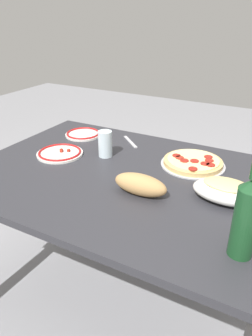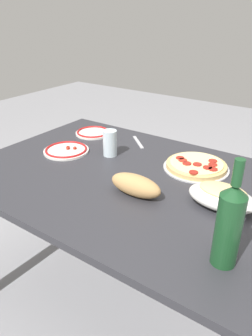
{
  "view_description": "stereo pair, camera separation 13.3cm",
  "coord_description": "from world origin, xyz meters",
  "px_view_note": "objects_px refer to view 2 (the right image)",
  "views": [
    {
      "loc": [
        -0.57,
        1.05,
        1.35
      ],
      "look_at": [
        0.0,
        0.0,
        0.75
      ],
      "focal_mm": 34.04,
      "sensor_mm": 36.0,
      "label": 1
    },
    {
      "loc": [
        -0.68,
        0.98,
        1.35
      ],
      "look_at": [
        0.0,
        0.0,
        0.75
      ],
      "focal_mm": 34.04,
      "sensor_mm": 36.0,
      "label": 2
    }
  ],
  "objects_px": {
    "pepperoni_pizza": "(196,166)",
    "water_glass": "(110,143)",
    "dining_table": "(126,197)",
    "side_plate_far": "(93,132)",
    "side_plate_near": "(66,150)",
    "baked_pasta_dish": "(222,196)",
    "wine_bottle": "(229,224)",
    "bread_loaf": "(136,185)"
  },
  "relations": [
    {
      "from": "side_plate_far",
      "to": "wine_bottle",
      "type": "bearing_deg",
      "value": 148.88
    },
    {
      "from": "dining_table",
      "to": "bread_loaf",
      "type": "relative_size",
      "value": 6.4
    },
    {
      "from": "side_plate_far",
      "to": "side_plate_near",
      "type": "bearing_deg",
      "value": 101.3
    },
    {
      "from": "dining_table",
      "to": "bread_loaf",
      "type": "xyz_separation_m",
      "value": [
        -0.12,
        0.11,
        0.15
      ]
    },
    {
      "from": "wine_bottle",
      "to": "side_plate_far",
      "type": "bearing_deg",
      "value": -31.12
    },
    {
      "from": "pepperoni_pizza",
      "to": "water_glass",
      "type": "distance_m",
      "value": 0.41
    },
    {
      "from": "pepperoni_pizza",
      "to": "wine_bottle",
      "type": "relative_size",
      "value": 0.91
    },
    {
      "from": "side_plate_near",
      "to": "side_plate_far",
      "type": "bearing_deg",
      "value": -78.7
    },
    {
      "from": "baked_pasta_dish",
      "to": "bread_loaf",
      "type": "xyz_separation_m",
      "value": [
        0.29,
        0.11,
        -0.0
      ]
    },
    {
      "from": "dining_table",
      "to": "side_plate_far",
      "type": "height_order",
      "value": "side_plate_far"
    },
    {
      "from": "side_plate_near",
      "to": "dining_table",
      "type": "bearing_deg",
      "value": 175.57
    },
    {
      "from": "baked_pasta_dish",
      "to": "water_glass",
      "type": "relative_size",
      "value": 1.94
    },
    {
      "from": "bread_loaf",
      "to": "water_glass",
      "type": "bearing_deg",
      "value": -38.14
    },
    {
      "from": "baked_pasta_dish",
      "to": "pepperoni_pizza",
      "type": "bearing_deg",
      "value": -49.61
    },
    {
      "from": "wine_bottle",
      "to": "bread_loaf",
      "type": "relative_size",
      "value": 1.49
    },
    {
      "from": "baked_pasta_dish",
      "to": "wine_bottle",
      "type": "distance_m",
      "value": 0.3
    },
    {
      "from": "pepperoni_pizza",
      "to": "baked_pasta_dish",
      "type": "xyz_separation_m",
      "value": [
        -0.19,
        0.23,
        0.03
      ]
    },
    {
      "from": "pepperoni_pizza",
      "to": "side_plate_near",
      "type": "distance_m",
      "value": 0.63
    },
    {
      "from": "water_glass",
      "to": "side_plate_near",
      "type": "bearing_deg",
      "value": 24.48
    },
    {
      "from": "wine_bottle",
      "to": "side_plate_far",
      "type": "xyz_separation_m",
      "value": [
        0.95,
        -0.57,
        -0.12
      ]
    },
    {
      "from": "dining_table",
      "to": "water_glass",
      "type": "height_order",
      "value": "water_glass"
    },
    {
      "from": "dining_table",
      "to": "pepperoni_pizza",
      "type": "xyz_separation_m",
      "value": [
        -0.22,
        -0.22,
        0.12
      ]
    },
    {
      "from": "baked_pasta_dish",
      "to": "wine_bottle",
      "type": "height_order",
      "value": "wine_bottle"
    },
    {
      "from": "side_plate_far",
      "to": "pepperoni_pizza",
      "type": "bearing_deg",
      "value": 173.29
    },
    {
      "from": "dining_table",
      "to": "wine_bottle",
      "type": "height_order",
      "value": "wine_bottle"
    },
    {
      "from": "side_plate_near",
      "to": "water_glass",
      "type": "bearing_deg",
      "value": -155.52
    },
    {
      "from": "water_glass",
      "to": "side_plate_far",
      "type": "distance_m",
      "value": 0.31
    },
    {
      "from": "water_glass",
      "to": "baked_pasta_dish",
      "type": "bearing_deg",
      "value": 167.78
    },
    {
      "from": "baked_pasta_dish",
      "to": "wine_bottle",
      "type": "bearing_deg",
      "value": 110.93
    },
    {
      "from": "side_plate_near",
      "to": "side_plate_far",
      "type": "height_order",
      "value": "side_plate_near"
    },
    {
      "from": "pepperoni_pizza",
      "to": "water_glass",
      "type": "height_order",
      "value": "water_glass"
    },
    {
      "from": "dining_table",
      "to": "side_plate_near",
      "type": "height_order",
      "value": "side_plate_near"
    },
    {
      "from": "baked_pasta_dish",
      "to": "side_plate_near",
      "type": "relative_size",
      "value": 1.09
    },
    {
      "from": "dining_table",
      "to": "baked_pasta_dish",
      "type": "bearing_deg",
      "value": 179.01
    },
    {
      "from": "wine_bottle",
      "to": "side_plate_near",
      "type": "bearing_deg",
      "value": -18.84
    },
    {
      "from": "wine_bottle",
      "to": "water_glass",
      "type": "height_order",
      "value": "wine_bottle"
    },
    {
      "from": "dining_table",
      "to": "wine_bottle",
      "type": "bearing_deg",
      "value": 151.92
    },
    {
      "from": "water_glass",
      "to": "bread_loaf",
      "type": "bearing_deg",
      "value": 141.86
    },
    {
      "from": "baked_pasta_dish",
      "to": "bread_loaf",
      "type": "height_order",
      "value": "bread_loaf"
    },
    {
      "from": "dining_table",
      "to": "bread_loaf",
      "type": "distance_m",
      "value": 0.22
    },
    {
      "from": "baked_pasta_dish",
      "to": "side_plate_far",
      "type": "distance_m",
      "value": 0.9
    },
    {
      "from": "water_glass",
      "to": "side_plate_near",
      "type": "xyz_separation_m",
      "value": [
        0.2,
        0.09,
        -0.05
      ]
    }
  ]
}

